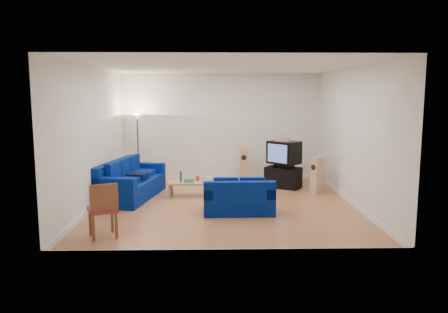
{
  "coord_description": "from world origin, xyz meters",
  "views": [
    {
      "loc": [
        -0.25,
        -9.95,
        2.58
      ],
      "look_at": [
        0.0,
        0.4,
        1.1
      ],
      "focal_mm": 35.0,
      "sensor_mm": 36.0,
      "label": 1
    }
  ],
  "objects_px": {
    "sofa_three_seat": "(129,184)",
    "tv_stand": "(283,177)",
    "coffee_table": "(189,184)",
    "sofa_loveseat": "(239,200)",
    "television": "(284,152)"
  },
  "relations": [
    {
      "from": "sofa_three_seat",
      "to": "coffee_table",
      "type": "xyz_separation_m",
      "value": [
        1.49,
        0.1,
        -0.02
      ]
    },
    {
      "from": "tv_stand",
      "to": "television",
      "type": "bearing_deg",
      "value": -47.07
    },
    {
      "from": "sofa_loveseat",
      "to": "coffee_table",
      "type": "height_order",
      "value": "sofa_loveseat"
    },
    {
      "from": "sofa_loveseat",
      "to": "coffee_table",
      "type": "distance_m",
      "value": 1.99
    },
    {
      "from": "coffee_table",
      "to": "sofa_three_seat",
      "type": "bearing_deg",
      "value": -176.06
    },
    {
      "from": "coffee_table",
      "to": "television",
      "type": "relative_size",
      "value": 1.09
    },
    {
      "from": "sofa_loveseat",
      "to": "coffee_table",
      "type": "bearing_deg",
      "value": 125.69
    },
    {
      "from": "sofa_three_seat",
      "to": "tv_stand",
      "type": "relative_size",
      "value": 2.7
    },
    {
      "from": "sofa_loveseat",
      "to": "television",
      "type": "relative_size",
      "value": 1.56
    },
    {
      "from": "sofa_three_seat",
      "to": "tv_stand",
      "type": "height_order",
      "value": "sofa_three_seat"
    },
    {
      "from": "coffee_table",
      "to": "tv_stand",
      "type": "distance_m",
      "value": 2.76
    },
    {
      "from": "sofa_three_seat",
      "to": "television",
      "type": "relative_size",
      "value": 2.6
    },
    {
      "from": "sofa_three_seat",
      "to": "television",
      "type": "height_order",
      "value": "television"
    },
    {
      "from": "sofa_three_seat",
      "to": "tv_stand",
      "type": "bearing_deg",
      "value": 116.16
    },
    {
      "from": "coffee_table",
      "to": "tv_stand",
      "type": "xyz_separation_m",
      "value": [
        2.56,
        1.01,
        -0.04
      ]
    }
  ]
}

